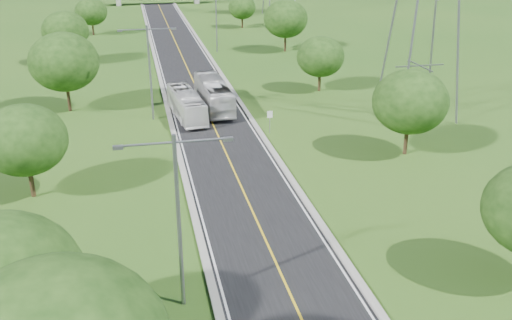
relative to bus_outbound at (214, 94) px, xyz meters
The scene contains 19 objects.
ground 12.79m from the bus_outbound, 94.21° to the left, with size 260.00×260.00×0.00m, color #255016.
road 18.74m from the bus_outbound, 92.86° to the left, with size 8.00×150.00×0.06m, color black.
curb_left 19.41m from the bus_outbound, 105.53° to the left, with size 0.50×150.00×0.22m, color gray.
curb_right 19.00m from the bus_outbound, 79.91° to the left, with size 0.50×150.00×0.22m, color gray.
speed_limit_sign 10.30m from the bus_outbound, 65.52° to the right, with size 0.55×0.09×2.40m.
streetlight_near_left 36.28m from the bus_outbound, 101.09° to the right, with size 5.90×0.25×10.00m.
streetlight_mid_left 8.47m from the bus_outbound, 161.21° to the right, with size 5.90×0.25×10.00m.
streetlight_far_right 31.35m from the bus_outbound, 80.61° to the left, with size 5.90×0.25×10.00m.
tree_la 42.25m from the bus_outbound, 110.78° to the right, with size 7.14×7.14×8.30m.
tree_lb 25.89m from the bus_outbound, 131.18° to the right, with size 6.30×6.30×7.33m.
tree_lc 16.61m from the bus_outbound, behind, with size 7.56×7.56×8.79m.
tree_ld 32.28m from the bus_outbound, 123.94° to the left, with size 6.72×6.72×7.82m.
tree_le 53.01m from the bus_outbound, 106.95° to the left, with size 5.88×5.88×6.84m.
tree_rb 23.22m from the bus_outbound, 49.04° to the right, with size 6.72×6.72×7.82m.
tree_rc 15.05m from the bus_outbound, 18.26° to the left, with size 5.88×5.88×6.84m.
tree_rd 33.04m from the bus_outbound, 60.71° to the left, with size 7.14×7.14×8.30m.
tree_re 54.41m from the bus_outbound, 75.55° to the left, with size 5.46×5.46×6.35m.
bus_outbound is the anchor object (origin of this frame).
bus_inbound 4.18m from the bus_outbound, 142.88° to the right, with size 2.41×10.32×2.87m, color silver.
Camera 1 is at (-7.65, -14.39, 19.54)m, focal length 40.00 mm.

